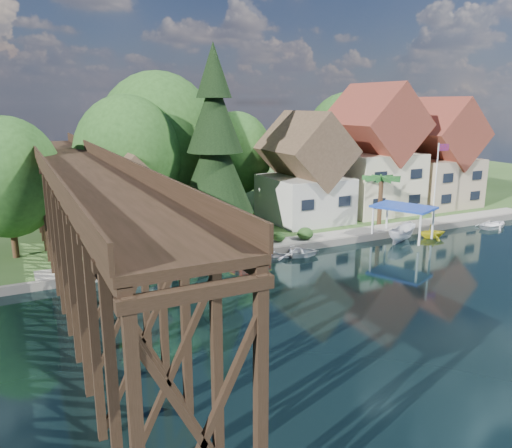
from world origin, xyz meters
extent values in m
plane|color=black|center=(0.00, 0.00, 0.00)|extent=(140.00, 140.00, 0.00)
cube|color=#305120|center=(0.00, 34.00, 0.25)|extent=(140.00, 52.00, 0.50)
cube|color=slate|center=(4.00, 8.00, 0.31)|extent=(60.00, 0.40, 0.62)
cube|color=gray|center=(6.00, 9.30, 0.53)|extent=(50.00, 2.60, 0.06)
cube|color=black|center=(-16.00, -16.00, 4.00)|extent=(4.00, 0.36, 8.00)
cube|color=black|center=(-16.00, -12.80, 4.00)|extent=(4.00, 0.36, 8.00)
cube|color=black|center=(-16.00, -9.60, 4.00)|extent=(4.00, 0.36, 8.00)
cube|color=black|center=(-16.00, -6.40, 4.00)|extent=(4.00, 0.36, 8.00)
cube|color=black|center=(-16.00, -3.20, 4.00)|extent=(4.00, 0.36, 8.00)
cube|color=black|center=(-16.00, 0.00, 4.00)|extent=(4.00, 0.36, 8.00)
cube|color=black|center=(-16.00, 3.20, 4.00)|extent=(4.00, 0.36, 8.00)
cube|color=black|center=(-16.00, 6.40, 4.00)|extent=(4.00, 0.36, 8.00)
cube|color=black|center=(-16.00, 9.60, 4.00)|extent=(4.00, 0.36, 8.00)
cube|color=black|center=(-16.00, 12.80, 4.00)|extent=(4.00, 0.36, 8.00)
cube|color=black|center=(-16.00, 16.00, 4.00)|extent=(4.00, 0.36, 8.00)
cube|color=black|center=(-16.00, 19.20, 4.00)|extent=(4.00, 0.36, 8.00)
cube|color=black|center=(-16.00, 22.40, 4.00)|extent=(4.00, 0.36, 8.00)
cube|color=black|center=(-16.00, 25.60, 4.00)|extent=(4.00, 0.36, 8.00)
cube|color=black|center=(-17.75, 6.00, 8.05)|extent=(0.35, 44.00, 0.35)
cube|color=black|center=(-14.25, 6.00, 8.05)|extent=(0.35, 44.00, 0.35)
cube|color=black|center=(-16.00, 6.00, 8.35)|extent=(4.00, 44.00, 0.30)
cube|color=black|center=(-18.00, 6.00, 8.90)|extent=(0.12, 44.00, 0.80)
cube|color=black|center=(-14.00, 6.00, 8.90)|extent=(0.12, 44.00, 0.80)
cube|color=beige|center=(7.00, 16.00, 2.75)|extent=(7.50, 8.00, 4.50)
cube|color=#493727|center=(7.00, 16.00, 7.70)|extent=(7.64, 8.64, 7.64)
cube|color=black|center=(4.90, 11.96, 2.98)|extent=(1.35, 0.08, 1.00)
cube|color=black|center=(9.10, 11.96, 2.98)|extent=(1.35, 0.08, 1.00)
cube|color=beige|center=(16.00, 16.50, 3.75)|extent=(8.50, 8.50, 6.50)
cube|color=brown|center=(16.00, 16.50, 10.06)|extent=(8.65, 9.18, 8.65)
cube|color=black|center=(13.62, 12.21, 4.08)|extent=(1.53, 0.08, 1.00)
cube|color=black|center=(18.38, 12.21, 4.08)|extent=(1.53, 0.08, 1.00)
cube|color=tan|center=(25.00, 16.00, 3.25)|extent=(8.00, 8.00, 5.50)
cube|color=brown|center=(25.00, 16.00, 8.88)|extent=(8.15, 8.64, 8.15)
cube|color=black|center=(22.76, 11.96, 3.53)|extent=(1.44, 0.08, 1.00)
cube|color=black|center=(27.24, 11.96, 3.53)|extent=(1.44, 0.08, 1.00)
cube|color=beige|center=(-11.00, 14.50, 2.25)|extent=(5.00, 5.00, 3.50)
cube|color=#493727|center=(-11.00, 14.50, 5.80)|extent=(5.09, 5.40, 5.09)
cube|color=black|center=(-12.40, 11.96, 2.43)|extent=(0.90, 0.08, 1.00)
cube|color=black|center=(-9.60, 11.96, 2.43)|extent=(0.90, 0.08, 1.00)
cylinder|color=#382314|center=(-10.00, 19.00, 2.75)|extent=(0.50, 0.50, 4.50)
ellipsoid|color=#23491A|center=(-10.00, 19.00, 7.50)|extent=(4.40, 4.40, 5.06)
cylinder|color=#382314|center=(-6.00, 23.00, 2.98)|extent=(0.50, 0.50, 4.95)
ellipsoid|color=#23491A|center=(-6.00, 23.00, 8.20)|extent=(5.00, 5.00, 5.75)
cylinder|color=#382314|center=(3.00, 24.00, 2.52)|extent=(0.50, 0.50, 4.05)
ellipsoid|color=#23491A|center=(3.00, 24.00, 6.80)|extent=(4.00, 4.00, 4.60)
cylinder|color=#382314|center=(18.00, 24.00, 2.75)|extent=(0.50, 0.50, 4.50)
ellipsoid|color=#23491A|center=(18.00, 24.00, 7.50)|extent=(4.60, 4.60, 5.29)
cylinder|color=#382314|center=(26.00, 20.00, 2.30)|extent=(0.50, 0.50, 3.60)
ellipsoid|color=#23491A|center=(26.00, 20.00, 6.10)|extent=(3.80, 3.80, 4.37)
cylinder|color=#382314|center=(-20.00, 15.00, 2.52)|extent=(0.50, 0.50, 4.05)
ellipsoid|color=#23491A|center=(-20.00, 15.00, 6.80)|extent=(4.00, 4.00, 4.60)
ellipsoid|color=#1B3C15|center=(-8.00, 9.20, 1.27)|extent=(1.98, 1.98, 1.53)
ellipsoid|color=#1B3C15|center=(-6.00, 9.50, 1.09)|extent=(1.54, 1.54, 1.19)
ellipsoid|color=#1B3C15|center=(-4.00, 9.00, 1.35)|extent=(2.20, 2.20, 1.70)
ellipsoid|color=#1B3C15|center=(-11.00, 9.40, 1.18)|extent=(1.76, 1.76, 1.36)
ellipsoid|color=#1B3C15|center=(0.50, 9.60, 1.09)|extent=(1.54, 1.54, 1.19)
ellipsoid|color=#1B3C15|center=(3.00, 9.30, 1.18)|extent=(1.76, 1.76, 1.36)
cylinder|color=#382314|center=(-3.26, 14.65, 2.06)|extent=(0.93, 0.93, 3.11)
cone|color=black|center=(-3.26, 14.65, 6.72)|extent=(6.84, 6.84, 8.30)
cone|color=black|center=(-3.26, 14.65, 11.39)|extent=(4.98, 4.98, 6.74)
cone|color=black|center=(-3.26, 14.65, 15.02)|extent=(3.11, 3.11, 4.67)
cylinder|color=#382314|center=(12.59, 10.88, 2.71)|extent=(0.44, 0.44, 4.42)
ellipsoid|color=#17471B|center=(12.59, 10.88, 5.12)|extent=(4.79, 4.79, 1.00)
cylinder|color=white|center=(18.88, 10.00, 4.44)|extent=(0.11, 0.11, 7.88)
cube|color=#A21A0B|center=(19.49, 9.87, 7.93)|extent=(1.11, 0.27, 0.68)
cube|color=red|center=(-3.39, 7.13, 0.35)|extent=(3.23, 2.18, 0.79)
cube|color=#DAB20B|center=(-3.39, 7.13, 0.77)|extent=(3.35, 2.29, 0.10)
cube|color=#DAB20B|center=(-3.20, 7.18, 1.18)|extent=(1.80, 1.50, 0.99)
cylinder|color=black|center=(-4.26, 6.94, 1.83)|extent=(0.43, 0.43, 0.69)
cylinder|color=#A20C65|center=(-3.07, 6.58, 1.18)|extent=(0.36, 0.15, 0.36)
cylinder|color=#A20C65|center=(-3.33, 7.77, 1.18)|extent=(0.36, 0.15, 0.36)
cylinder|color=#A20C65|center=(-2.43, 7.35, 1.18)|extent=(0.15, 0.36, 0.36)
imported|color=white|center=(0.52, 7.03, 0.43)|extent=(5.00, 4.45, 0.86)
imported|color=white|center=(11.57, 6.51, 0.79)|extent=(4.38, 3.02, 1.59)
cube|color=#1C3FB6|center=(11.57, 6.51, 3.18)|extent=(5.20, 6.04, 0.19)
cylinder|color=white|center=(13.75, 5.02, 1.75)|extent=(0.19, 0.19, 2.86)
cylinder|color=white|center=(12.02, 9.12, 1.75)|extent=(0.19, 0.19, 2.86)
cylinder|color=white|center=(11.12, 3.91, 1.75)|extent=(0.19, 0.19, 2.86)
cylinder|color=white|center=(9.39, 8.00, 1.75)|extent=(0.19, 0.19, 2.86)
imported|color=yellow|center=(14.87, 6.12, 0.69)|extent=(3.19, 2.96, 1.38)
imported|color=white|center=(23.63, 6.32, 0.39)|extent=(4.26, 3.41, 0.79)
camera|label=1|loc=(-19.81, -26.78, 12.28)|focal=35.00mm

